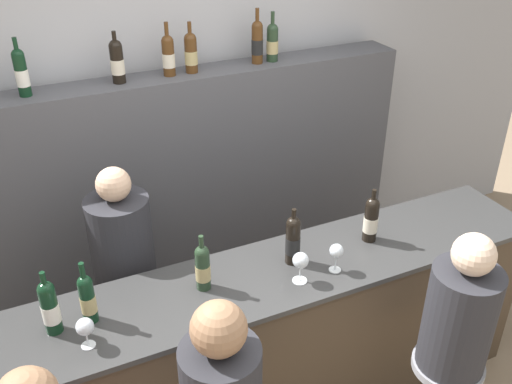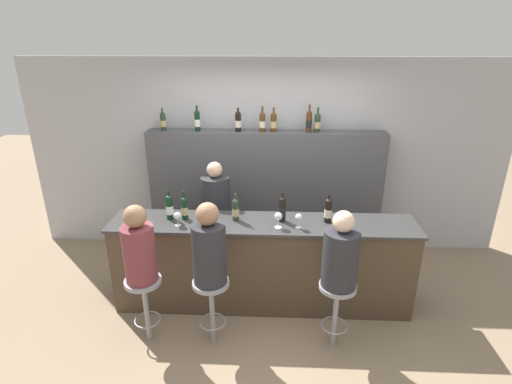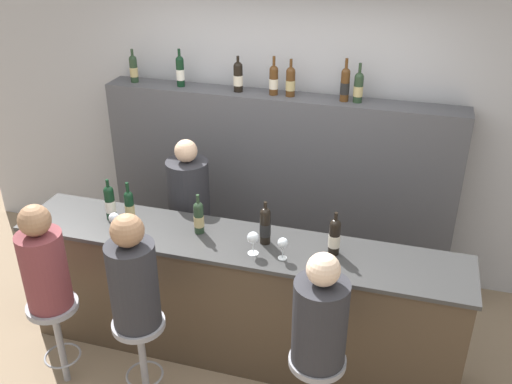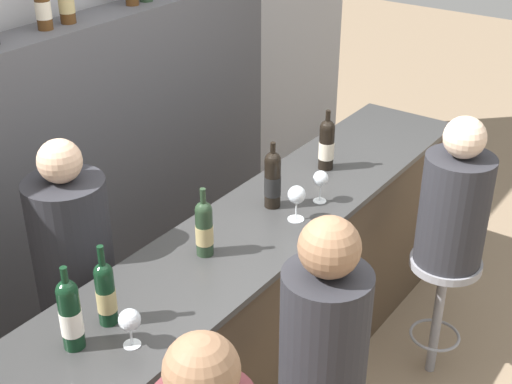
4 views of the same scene
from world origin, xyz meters
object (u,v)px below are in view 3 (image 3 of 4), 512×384
at_px(wine_glass_2, 283,244).
at_px(bar_stool_left, 56,322).
at_px(wine_bottle_counter_1, 129,206).
at_px(wine_bottle_counter_4, 335,236).
at_px(wine_bottle_backbar_5, 345,84).
at_px(guest_seated_middle, 133,278).
at_px(wine_bottle_counter_2, 199,217).
at_px(wine_bottle_backbar_2, 238,76).
at_px(wine_bottle_backbar_0, 134,68).
at_px(wine_bottle_backbar_6, 358,87).
at_px(wine_glass_1, 253,238).
at_px(wine_glass_0, 114,218).
at_px(wine_bottle_backbar_3, 274,80).
at_px(guest_seated_right, 320,317).
at_px(wine_bottle_counter_3, 265,225).
at_px(wine_bottle_backbar_1, 180,71).
at_px(bar_stool_middle, 141,340).
at_px(guest_seated_left, 43,263).
at_px(wine_bottle_counter_0, 110,202).
at_px(bar_stool_right, 316,378).
at_px(wine_bottle_backbar_4, 291,81).

bearing_deg(wine_glass_2, bar_stool_left, -160.65).
distance_m(wine_bottle_counter_1, wine_bottle_counter_4, 1.51).
height_order(wine_bottle_backbar_5, guest_seated_middle, wine_bottle_backbar_5).
distance_m(wine_bottle_counter_2, wine_bottle_backbar_2, 1.33).
xyz_separation_m(wine_bottle_counter_4, wine_bottle_backbar_0, (-1.98, 1.13, 0.68)).
height_order(wine_bottle_backbar_6, wine_glass_1, wine_bottle_backbar_6).
bearing_deg(wine_glass_0, wine_bottle_backbar_3, 57.28).
distance_m(bar_stool_left, guest_seated_right, 1.89).
xyz_separation_m(wine_bottle_counter_3, bar_stool_left, (-1.32, -0.68, -0.61)).
xyz_separation_m(wine_bottle_counter_3, wine_bottle_backbar_2, (-0.55, 1.13, 0.68)).
bearing_deg(wine_glass_2, guest_seated_middle, -148.04).
bearing_deg(wine_bottle_backbar_1, wine_glass_2, -46.36).
distance_m(wine_glass_1, bar_stool_middle, 1.01).
relative_size(wine_bottle_backbar_0, guest_seated_left, 0.38).
relative_size(wine_bottle_counter_0, wine_bottle_backbar_6, 1.04).
bearing_deg(wine_glass_1, wine_bottle_backbar_0, 138.58).
bearing_deg(guest_seated_left, wine_bottle_backbar_5, 47.66).
bearing_deg(wine_bottle_backbar_3, wine_glass_1, -80.91).
relative_size(wine_bottle_backbar_3, wine_glass_2, 2.02).
distance_m(wine_bottle_backbar_2, wine_bottle_backbar_3, 0.30).
bearing_deg(wine_glass_0, wine_glass_1, 0.00).
xyz_separation_m(wine_bottle_counter_0, guest_seated_middle, (0.52, -0.68, -0.10)).
bearing_deg(bar_stool_left, bar_stool_middle, 0.00).
bearing_deg(wine_bottle_backbar_6, bar_stool_left, -134.12).
bearing_deg(guest_seated_left, wine_bottle_backbar_1, 82.12).
bearing_deg(wine_bottle_counter_2, wine_bottle_counter_4, 0.00).
relative_size(wine_bottle_backbar_6, wine_glass_2, 1.98).
distance_m(wine_glass_2, bar_stool_right, 0.86).
xyz_separation_m(wine_bottle_counter_3, wine_glass_2, (0.16, -0.16, -0.02)).
relative_size(wine_bottle_backbar_1, wine_bottle_backbar_2, 1.08).
xyz_separation_m(wine_bottle_counter_3, bar_stool_middle, (-0.67, -0.68, -0.61)).
xyz_separation_m(wine_bottle_backbar_2, bar_stool_left, (-0.77, -1.81, -1.30)).
xyz_separation_m(wine_glass_2, guest_seated_middle, (-0.83, -0.52, -0.08)).
bearing_deg(wine_bottle_backbar_6, wine_bottle_backbar_1, 180.00).
bearing_deg(bar_stool_left, guest_seated_right, 0.00).
distance_m(wine_bottle_backbar_1, wine_bottle_backbar_5, 1.40).
distance_m(wine_bottle_counter_0, bar_stool_middle, 1.05).
height_order(wine_bottle_counter_3, bar_stool_right, wine_bottle_counter_3).
relative_size(wine_bottle_backbar_4, guest_seated_middle, 0.38).
height_order(bar_stool_left, guest_seated_middle, guest_seated_middle).
distance_m(wine_bottle_counter_1, guest_seated_left, 0.74).
distance_m(wine_bottle_counter_3, guest_seated_left, 1.48).
xyz_separation_m(guest_seated_left, bar_stool_middle, (0.65, 0.00, -0.50)).
xyz_separation_m(wine_bottle_backbar_2, wine_glass_1, (0.51, -1.29, -0.70)).
bearing_deg(wine_bottle_backbar_1, wine_bottle_backbar_5, 0.00).
xyz_separation_m(wine_bottle_counter_0, bar_stool_right, (1.71, -0.68, -0.61)).
bearing_deg(wine_glass_1, guest_seated_middle, -140.40).
bearing_deg(bar_stool_right, bar_stool_middle, 180.00).
relative_size(wine_bottle_backbar_2, wine_bottle_backbar_6, 0.95).
relative_size(wine_glass_0, guest_seated_right, 0.20).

